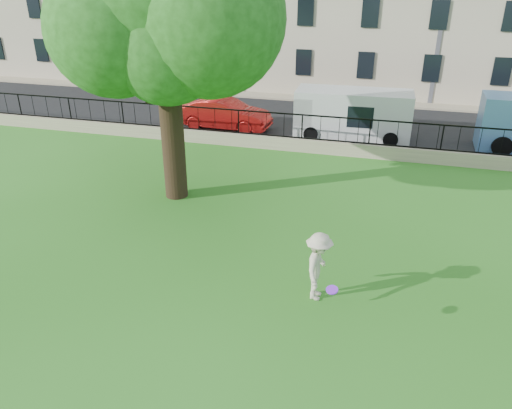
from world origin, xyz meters
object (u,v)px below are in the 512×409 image
(man, at_px, (318,267))
(red_sedan, at_px, (225,114))
(white_van, at_px, (353,114))
(frisbee, at_px, (332,290))

(man, height_order, red_sedan, man)
(red_sedan, relative_size, white_van, 0.86)
(man, bearing_deg, red_sedan, 30.05)
(man, distance_m, white_van, 13.71)
(man, distance_m, frisbee, 1.45)
(man, bearing_deg, frisbee, -156.93)
(man, relative_size, white_van, 0.33)
(red_sedan, bearing_deg, man, -149.33)
(frisbee, xyz_separation_m, white_van, (-1.00, 15.03, -0.05))
(man, bearing_deg, white_van, 4.55)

